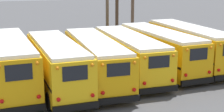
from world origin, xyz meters
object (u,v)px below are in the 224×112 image
at_px(school_bus_4, 160,49).
at_px(school_bus_1, 57,64).
at_px(school_bus_2, 95,59).
at_px(utility_pole, 107,2).
at_px(school_bus_0, 11,63).
at_px(school_bus_3, 129,54).
at_px(school_bus_5, 189,45).

bearing_deg(school_bus_4, school_bus_1, -166.80).
xyz_separation_m(school_bus_2, school_bus_4, (5.64, 1.27, 0.03)).
bearing_deg(utility_pole, school_bus_2, -113.36).
height_order(school_bus_2, utility_pole, utility_pole).
bearing_deg(school_bus_1, school_bus_0, 166.07).
height_order(school_bus_1, school_bus_2, school_bus_1).
xyz_separation_m(school_bus_0, school_bus_4, (11.27, 1.28, -0.14)).
bearing_deg(school_bus_2, utility_pole, 66.64).
xyz_separation_m(school_bus_1, school_bus_2, (2.82, 0.71, -0.06)).
bearing_deg(school_bus_3, utility_pole, 80.93).
xyz_separation_m(school_bus_0, school_bus_3, (8.45, 0.77, -0.20)).
bearing_deg(utility_pole, school_bus_5, -63.55).
relative_size(school_bus_3, school_bus_5, 0.99).
xyz_separation_m(school_bus_4, school_bus_5, (2.82, 0.24, 0.08)).
distance_m(school_bus_1, utility_pole, 13.12).
distance_m(school_bus_1, school_bus_4, 8.68).
bearing_deg(school_bus_3, school_bus_0, -174.76).
distance_m(school_bus_3, utility_pole, 9.77).
height_order(school_bus_0, school_bus_2, school_bus_0).
xyz_separation_m(school_bus_1, school_bus_5, (11.27, 2.22, 0.04)).
height_order(school_bus_1, school_bus_4, school_bus_1).
xyz_separation_m(school_bus_0, utility_pole, (9.91, 9.92, 2.93)).
relative_size(school_bus_0, school_bus_4, 0.98).
xyz_separation_m(school_bus_0, school_bus_1, (2.82, -0.70, -0.11)).
relative_size(school_bus_1, school_bus_2, 0.91).
relative_size(school_bus_0, school_bus_5, 0.96).
distance_m(school_bus_0, school_bus_3, 8.49).
bearing_deg(school_bus_3, school_bus_2, -164.92).
relative_size(school_bus_4, school_bus_5, 0.97).
bearing_deg(school_bus_5, school_bus_4, -175.12).
bearing_deg(utility_pole, school_bus_3, -99.07).
height_order(school_bus_0, school_bus_3, school_bus_0).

